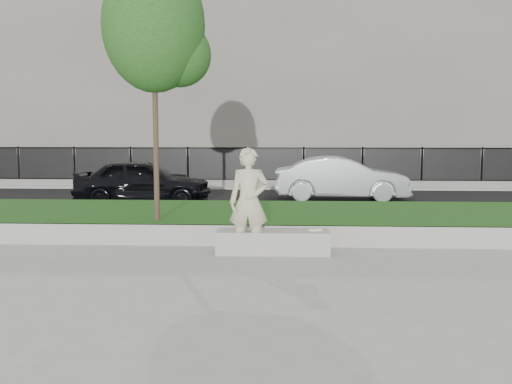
# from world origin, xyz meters

# --- Properties ---
(ground) EXTENTS (90.00, 90.00, 0.00)m
(ground) POSITION_xyz_m (0.00, 0.00, 0.00)
(ground) COLOR gray
(ground) RESTS_ON ground
(grass_bank) EXTENTS (34.00, 4.00, 0.40)m
(grass_bank) POSITION_xyz_m (0.00, 3.00, 0.20)
(grass_bank) COLOR black
(grass_bank) RESTS_ON ground
(grass_kerb) EXTENTS (34.00, 0.08, 0.40)m
(grass_kerb) POSITION_xyz_m (0.00, 1.04, 0.20)
(grass_kerb) COLOR gray
(grass_kerb) RESTS_ON ground
(street) EXTENTS (34.00, 7.00, 0.04)m
(street) POSITION_xyz_m (0.00, 8.50, 0.02)
(street) COLOR black
(street) RESTS_ON ground
(far_pavement) EXTENTS (34.00, 3.00, 0.12)m
(far_pavement) POSITION_xyz_m (0.00, 13.00, 0.06)
(far_pavement) COLOR gray
(far_pavement) RESTS_ON ground
(iron_fence) EXTENTS (32.00, 0.30, 1.50)m
(iron_fence) POSITION_xyz_m (0.00, 12.00, 0.54)
(iron_fence) COLOR slate
(iron_fence) RESTS_ON far_pavement
(building_facade) EXTENTS (34.00, 10.00, 10.00)m
(building_facade) POSITION_xyz_m (0.00, 20.00, 5.00)
(building_facade) COLOR #67605A
(building_facade) RESTS_ON ground
(stone_bench) EXTENTS (1.99, 0.50, 0.41)m
(stone_bench) POSITION_xyz_m (0.70, 0.40, 0.20)
(stone_bench) COLOR gray
(stone_bench) RESTS_ON ground
(man) EXTENTS (0.70, 0.47, 1.88)m
(man) POSITION_xyz_m (0.28, 0.25, 0.94)
(man) COLOR beige
(man) RESTS_ON ground
(book) EXTENTS (0.25, 0.21, 0.03)m
(book) POSITION_xyz_m (1.44, 0.49, 0.42)
(book) COLOR white
(book) RESTS_ON stone_bench
(young_tree) EXTENTS (2.08, 1.99, 5.09)m
(young_tree) POSITION_xyz_m (-1.56, 1.63, 4.10)
(young_tree) COLOR #38281C
(young_tree) RESTS_ON grass_bank
(car_dark) EXTENTS (3.94, 1.59, 1.34)m
(car_dark) POSITION_xyz_m (-3.25, 6.94, 0.71)
(car_dark) COLOR black
(car_dark) RESTS_ON street
(car_silver) EXTENTS (4.16, 1.52, 1.36)m
(car_silver) POSITION_xyz_m (2.67, 8.33, 0.72)
(car_silver) COLOR #999DA1
(car_silver) RESTS_ON street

